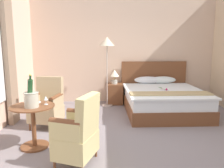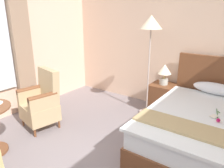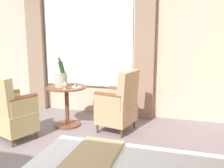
{
  "view_description": "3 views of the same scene",
  "coord_description": "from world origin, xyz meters",
  "views": [
    {
      "loc": [
        -0.6,
        -3.43,
        1.6
      ],
      "look_at": [
        -0.43,
        0.85,
        0.87
      ],
      "focal_mm": 35.0,
      "sensor_mm": 36.0,
      "label": 1
    },
    {
      "loc": [
        1.23,
        -1.22,
        1.92
      ],
      "look_at": [
        -0.46,
        1.15,
        0.94
      ],
      "focal_mm": 35.0,
      "sensor_mm": 36.0,
      "label": 2
    },
    {
      "loc": [
        2.03,
        1.85,
        1.54
      ],
      "look_at": [
        -0.44,
        1.12,
        1.04
      ],
      "focal_mm": 40.0,
      "sensor_mm": 36.0,
      "label": 3
    }
  ],
  "objects": [
    {
      "name": "nightstand",
      "position": [
        -0.29,
        2.62,
        0.28
      ],
      "size": [
        0.48,
        0.46,
        0.57
      ],
      "color": "brown",
      "rests_on": "ground"
    },
    {
      "name": "floor_lamp_brass",
      "position": [
        -0.5,
        2.37,
        1.61
      ],
      "size": [
        0.39,
        0.39,
        1.86
      ],
      "color": "#BAA9A0",
      "rests_on": "ground"
    },
    {
      "name": "side_table_round",
      "position": [
        -1.72,
        -0.06,
        0.41
      ],
      "size": [
        0.68,
        0.68,
        0.69
      ],
      "color": "brown",
      "rests_on": "ground"
    },
    {
      "name": "wine_glass_near_edge",
      "position": [
        -1.83,
        0.05,
        0.8
      ],
      "size": [
        0.08,
        0.08,
        0.15
      ],
      "color": "white",
      "rests_on": "side_table_round"
    },
    {
      "name": "snack_plate",
      "position": [
        -1.72,
        0.13,
        0.7
      ],
      "size": [
        0.16,
        0.16,
        0.04
      ],
      "color": "white",
      "rests_on": "side_table_round"
    },
    {
      "name": "bedside_lamp",
      "position": [
        -0.29,
        2.62,
        0.83
      ],
      "size": [
        0.26,
        0.26,
        0.4
      ],
      "color": "#B7BAAE",
      "rests_on": "nightstand"
    },
    {
      "name": "ground_plane",
      "position": [
        0.0,
        0.0,
        0.0
      ],
      "size": [
        7.32,
        7.32,
        0.0
      ],
      "primitive_type": "plane",
      "color": "gray"
    },
    {
      "name": "champagne_bucket",
      "position": [
        -1.7,
        -0.14,
        0.84
      ],
      "size": [
        0.23,
        0.23,
        0.51
      ],
      "color": "#BBB7A3",
      "rests_on": "side_table_round"
    },
    {
      "name": "bed",
      "position": [
        0.86,
        1.82,
        0.33
      ],
      "size": [
        1.87,
        2.12,
        1.19
      ],
      "color": "brown",
      "rests_on": "ground"
    },
    {
      "name": "wine_glass_near_bucket",
      "position": [
        -1.52,
        0.01,
        0.78
      ],
      "size": [
        0.07,
        0.07,
        0.14
      ],
      "color": "white",
      "rests_on": "side_table_round"
    },
    {
      "name": "armchair_by_window",
      "position": [
        -1.73,
        0.86,
        0.44
      ],
      "size": [
        0.67,
        0.65,
        1.0
      ],
      "color": "brown",
      "rests_on": "ground"
    },
    {
      "name": "armchair_facing_bed",
      "position": [
        -0.95,
        -0.58,
        0.43
      ],
      "size": [
        0.66,
        0.69,
        0.98
      ],
      "color": "brown",
      "rests_on": "ground"
    },
    {
      "name": "wall_headboard_side",
      "position": [
        0.0,
        2.97,
        1.59
      ],
      "size": [
        5.34,
        0.12,
        3.18
      ],
      "color": "beige",
      "rests_on": "ground"
    }
  ]
}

